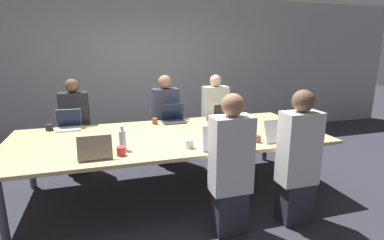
# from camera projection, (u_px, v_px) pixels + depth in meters

# --- Properties ---
(ground_plane) EXTENTS (24.00, 24.00, 0.00)m
(ground_plane) POSITION_uv_depth(u_px,v_px,m) (170.00, 191.00, 3.97)
(ground_plane) COLOR #2D2D38
(curtain_wall) EXTENTS (12.00, 0.06, 2.80)m
(curtain_wall) POSITION_uv_depth(u_px,v_px,m) (142.00, 70.00, 5.96)
(curtain_wall) COLOR #ADADB2
(curtain_wall) RESTS_ON ground_plane
(conference_table) EXTENTS (3.87, 1.63, 0.77)m
(conference_table) POSITION_uv_depth(u_px,v_px,m) (169.00, 139.00, 3.79)
(conference_table) COLOR #D6B77F
(conference_table) RESTS_ON ground_plane
(laptop_near_left) EXTENTS (0.33, 0.24, 0.24)m
(laptop_near_left) POSITION_uv_depth(u_px,v_px,m) (95.00, 152.00, 2.98)
(laptop_near_left) COLOR gray
(laptop_near_left) RESTS_ON conference_table
(cup_near_left) EXTENTS (0.09, 0.09, 0.09)m
(cup_near_left) POSITION_uv_depth(u_px,v_px,m) (121.00, 151.00, 3.08)
(cup_near_left) COLOR red
(cup_near_left) RESTS_ON conference_table
(bottle_near_left) EXTENTS (0.08, 0.08, 0.27)m
(bottle_near_left) POSITION_uv_depth(u_px,v_px,m) (123.00, 140.00, 3.22)
(bottle_near_left) COLOR #ADD1E0
(bottle_near_left) RESTS_ON conference_table
(laptop_near_midright) EXTENTS (0.36, 0.27, 0.28)m
(laptop_near_midright) POSITION_uv_depth(u_px,v_px,m) (217.00, 142.00, 3.27)
(laptop_near_midright) COLOR silver
(laptop_near_midright) RESTS_ON conference_table
(person_near_midright) EXTENTS (0.40, 0.24, 1.44)m
(person_near_midright) POSITION_uv_depth(u_px,v_px,m) (231.00, 167.00, 2.95)
(person_near_midright) COLOR #2D2D38
(person_near_midright) RESTS_ON ground_plane
(cup_near_midright) EXTENTS (0.09, 0.09, 0.09)m
(cup_near_midright) POSITION_uv_depth(u_px,v_px,m) (189.00, 144.00, 3.30)
(cup_near_midright) COLOR white
(cup_near_midright) RESTS_ON conference_table
(laptop_far_right) EXTENTS (0.32, 0.23, 0.24)m
(laptop_far_right) POSITION_uv_depth(u_px,v_px,m) (225.00, 115.00, 4.57)
(laptop_far_right) COLOR silver
(laptop_far_right) RESTS_ON conference_table
(person_far_right) EXTENTS (0.40, 0.24, 1.41)m
(person_far_right) POSITION_uv_depth(u_px,v_px,m) (215.00, 119.00, 5.02)
(person_far_right) COLOR #2D2D38
(person_far_right) RESTS_ON ground_plane
(cup_far_right) EXTENTS (0.09, 0.09, 0.08)m
(cup_far_right) POSITION_uv_depth(u_px,v_px,m) (209.00, 118.00, 4.48)
(cup_far_right) COLOR red
(cup_far_right) RESTS_ON conference_table
(laptop_near_right) EXTENTS (0.33, 0.27, 0.26)m
(laptop_near_right) POSITION_uv_depth(u_px,v_px,m) (276.00, 135.00, 3.53)
(laptop_near_right) COLOR #B7B7BC
(laptop_near_right) RESTS_ON conference_table
(person_near_right) EXTENTS (0.40, 0.24, 1.45)m
(person_near_right) POSITION_uv_depth(u_px,v_px,m) (298.00, 160.00, 3.14)
(person_near_right) COLOR #2D2D38
(person_near_right) RESTS_ON ground_plane
(cup_near_right) EXTENTS (0.08, 0.08, 0.08)m
(cup_near_right) POSITION_uv_depth(u_px,v_px,m) (257.00, 139.00, 3.50)
(cup_near_right) COLOR brown
(cup_near_right) RESTS_ON conference_table
(laptop_far_center) EXTENTS (0.34, 0.26, 0.26)m
(laptop_far_center) POSITION_uv_depth(u_px,v_px,m) (173.00, 117.00, 4.43)
(laptop_far_center) COLOR #333338
(laptop_far_center) RESTS_ON conference_table
(person_far_center) EXTENTS (0.40, 0.24, 1.43)m
(person_far_center) POSITION_uv_depth(u_px,v_px,m) (166.00, 121.00, 4.77)
(person_far_center) COLOR #2D2D38
(person_far_center) RESTS_ON ground_plane
(cup_far_center) EXTENTS (0.08, 0.08, 0.09)m
(cup_far_center) POSITION_uv_depth(u_px,v_px,m) (155.00, 121.00, 4.31)
(cup_far_center) COLOR brown
(cup_far_center) RESTS_ON conference_table
(laptop_far_left) EXTENTS (0.32, 0.26, 0.26)m
(laptop_far_left) POSITION_uv_depth(u_px,v_px,m) (69.00, 123.00, 4.05)
(laptop_far_left) COLOR silver
(laptop_far_left) RESTS_ON conference_table
(person_far_left) EXTENTS (0.40, 0.24, 1.42)m
(person_far_left) POSITION_uv_depth(u_px,v_px,m) (76.00, 128.00, 4.41)
(person_far_left) COLOR #2D2D38
(person_far_left) RESTS_ON ground_plane
(cup_far_left) EXTENTS (0.09, 0.09, 0.08)m
(cup_far_left) POSITION_uv_depth(u_px,v_px,m) (49.00, 127.00, 3.99)
(cup_far_left) COLOR #232328
(cup_far_left) RESTS_ON conference_table
(stapler) EXTENTS (0.09, 0.16, 0.05)m
(stapler) POSITION_uv_depth(u_px,v_px,m) (207.00, 134.00, 3.76)
(stapler) COLOR black
(stapler) RESTS_ON conference_table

